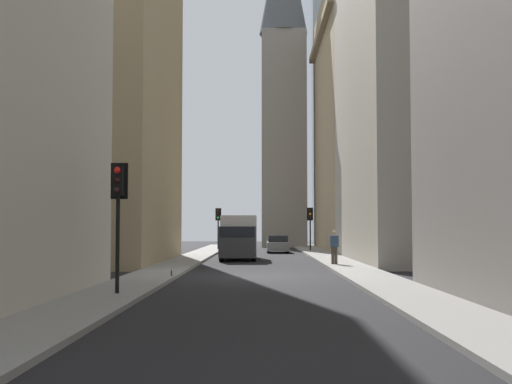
# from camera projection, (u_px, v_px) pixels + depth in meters

# --- Properties ---
(ground_plane) EXTENTS (135.00, 135.00, 0.00)m
(ground_plane) POSITION_uv_depth(u_px,v_px,m) (260.00, 276.00, 28.11)
(ground_plane) COLOR black
(sidewalk_right) EXTENTS (90.00, 2.20, 0.14)m
(sidewalk_right) POSITION_uv_depth(u_px,v_px,m) (156.00, 274.00, 28.15)
(sidewalk_right) COLOR gray
(sidewalk_right) RESTS_ON ground_plane
(sidewalk_left) EXTENTS (90.00, 2.20, 0.14)m
(sidewalk_left) POSITION_uv_depth(u_px,v_px,m) (365.00, 275.00, 28.08)
(sidewalk_left) COLOR gray
(sidewalk_left) RESTS_ON ground_plane
(building_left_far) EXTENTS (18.84, 10.50, 22.91)m
(building_left_far) POSITION_uv_depth(u_px,v_px,m) (378.00, 123.00, 58.91)
(building_left_far) COLOR #9E8966
(building_left_far) RESTS_ON ground_plane
(building_left_midfar) EXTENTS (17.98, 10.50, 27.85)m
(building_left_midfar) POSITION_uv_depth(u_px,v_px,m) (431.00, 37.00, 40.72)
(building_left_midfar) COLOR #A8A091
(building_left_midfar) RESTS_ON ground_plane
(building_right_midfar) EXTENTS (15.45, 10.00, 23.57)m
(building_right_midfar) POSITION_uv_depth(u_px,v_px,m) (83.00, 65.00, 39.16)
(building_right_midfar) COLOR #9E8966
(building_right_midfar) RESTS_ON ground_plane
(church_spire) EXTENTS (5.14, 5.14, 36.98)m
(church_spire) POSITION_uv_depth(u_px,v_px,m) (283.00, 66.00, 70.11)
(church_spire) COLOR gray
(church_spire) RESTS_ON ground_plane
(delivery_truck) EXTENTS (6.46, 2.25, 2.84)m
(delivery_truck) POSITION_uv_depth(u_px,v_px,m) (239.00, 237.00, 42.37)
(delivery_truck) COLOR silver
(delivery_truck) RESTS_ON ground_plane
(hatchback_grey) EXTENTS (4.30, 1.78, 1.42)m
(hatchback_grey) POSITION_uv_depth(u_px,v_px,m) (278.00, 245.00, 53.71)
(hatchback_grey) COLOR slate
(hatchback_grey) RESTS_ON ground_plane
(traffic_light_foreground) EXTENTS (0.43, 0.52, 3.92)m
(traffic_light_foreground) POSITION_uv_depth(u_px,v_px,m) (118.00, 197.00, 19.65)
(traffic_light_foreground) COLOR black
(traffic_light_foreground) RESTS_ON sidewalk_right
(traffic_light_midblock) EXTENTS (0.43, 0.52, 3.62)m
(traffic_light_midblock) POSITION_uv_depth(u_px,v_px,m) (310.00, 219.00, 56.17)
(traffic_light_midblock) COLOR black
(traffic_light_midblock) RESTS_ON sidewalk_left
(traffic_light_far_junction) EXTENTS (0.43, 0.52, 3.64)m
(traffic_light_far_junction) POSITION_uv_depth(u_px,v_px,m) (218.00, 219.00, 58.30)
(traffic_light_far_junction) COLOR black
(traffic_light_far_junction) RESTS_ON sidewalk_right
(pedestrian) EXTENTS (0.26, 0.44, 1.77)m
(pedestrian) POSITION_uv_depth(u_px,v_px,m) (334.00, 246.00, 34.91)
(pedestrian) COLOR #473D33
(pedestrian) RESTS_ON sidewalk_left
(discarded_bottle) EXTENTS (0.07, 0.07, 0.27)m
(discarded_bottle) POSITION_uv_depth(u_px,v_px,m) (172.00, 273.00, 26.35)
(discarded_bottle) COLOR brown
(discarded_bottle) RESTS_ON sidewalk_right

